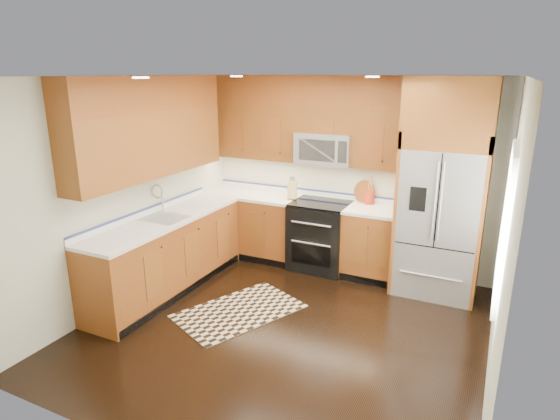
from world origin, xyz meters
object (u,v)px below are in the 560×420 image
at_px(range, 320,236).
at_px(refrigerator, 443,189).
at_px(utensil_crock, 369,194).
at_px(rug, 239,311).
at_px(knife_block, 292,190).

xyz_separation_m(range, refrigerator, (1.55, -0.04, 0.83)).
distance_m(refrigerator, utensil_crock, 1.02).
xyz_separation_m(range, rug, (-0.37, -1.58, -0.46)).
xyz_separation_m(refrigerator, knife_block, (-1.99, 0.08, -0.24)).
height_order(range, refrigerator, refrigerator).
relative_size(rug, utensil_crock, 3.63).
relative_size(refrigerator, rug, 1.88).
xyz_separation_m(knife_block, utensil_crock, (1.04, 0.20, 0.00)).
xyz_separation_m(refrigerator, rug, (-1.92, -1.54, -1.30)).
bearing_deg(knife_block, rug, -87.39).
xyz_separation_m(range, utensil_crock, (0.60, 0.25, 0.60)).
height_order(refrigerator, utensil_crock, refrigerator).
bearing_deg(rug, range, 101.70).
bearing_deg(utensil_crock, knife_block, -168.87).
height_order(range, rug, range).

